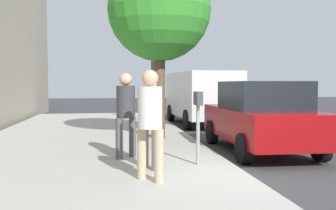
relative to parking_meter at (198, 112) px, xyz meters
The scene contains 10 objects.
ground_plane 1.45m from the parking_meter, 125.51° to the right, with size 80.00×80.00×0.00m, color #38383A.
sidewalk_slab 2.59m from the parking_meter, 102.25° to the left, with size 28.00×6.00×0.15m, color #A8A59E.
parking_meter is the anchor object (origin of this frame).
pedestrian_at_meter 0.98m from the parking_meter, 103.11° to the left, with size 0.48×0.37×1.70m.
pedestrian_bystander 1.51m from the parking_meter, 136.71° to the left, with size 0.45×0.40×1.78m.
parking_officer 1.61m from the parking_meter, 56.55° to the left, with size 0.41×0.44×1.78m.
parked_sedan_near 2.85m from the parking_meter, 46.17° to the right, with size 4.44×2.04×1.77m.
parked_van_far 8.67m from the parking_meter, 13.67° to the right, with size 5.25×2.23×2.18m.
street_tree 4.48m from the parking_meter, ahead, with size 2.90×2.90×5.09m.
traffic_signal 8.48m from the parking_meter, ahead, with size 0.24×0.44×3.60m.
Camera 1 is at (-6.68, 2.36, 1.71)m, focal length 41.08 mm.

